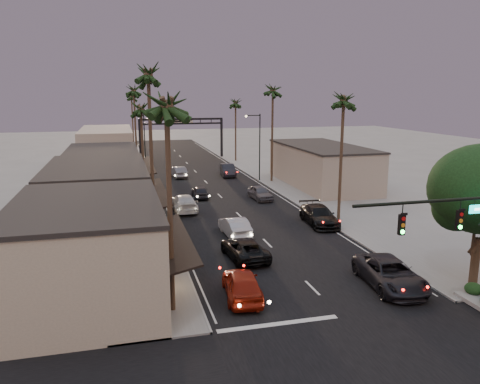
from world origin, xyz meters
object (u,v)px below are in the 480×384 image
arch (181,128)px  streetlight_right (258,142)px  palm_lb (148,70)px  palm_rc (236,100)px  traffic_signal (470,228)px  palm_lc (141,105)px  palm_far (131,94)px  oncoming_red (242,284)px  palm_rb (273,87)px  curbside_black (319,215)px  streetlight_left (146,136)px  palm_la (166,97)px  oncoming_silver (235,227)px  palm_ld (134,88)px  curbside_near (390,274)px  oncoming_pickup (244,249)px  palm_ra (344,96)px

arch → streetlight_right: bearing=-74.5°
arch → palm_lb: size_ratio=1.00×
palm_lb → palm_rc: bearing=67.7°
traffic_signal → palm_lc: bearing=114.1°
palm_far → oncoming_red: bearing=-86.8°
palm_rb → curbside_black: bearing=-96.6°
arch → curbside_black: (6.17, -47.02, -4.68)m
arch → streetlight_left: bearing=-120.0°
palm_la → palm_rc: palm_la is taller
palm_lb → oncoming_silver: bearing=-3.7°
palm_lc → oncoming_red: palm_lc is taller
palm_far → oncoming_silver: (6.27, -56.42, -10.65)m
palm_lb → palm_ld: bearing=90.0°
traffic_signal → oncoming_silver: (-7.72, 17.58, -4.28)m
oncoming_silver → traffic_signal: bearing=111.4°
curbside_black → curbside_near: bearing=-92.1°
traffic_signal → palm_lb: 24.44m
palm_rc → palm_far: 21.97m
traffic_signal → palm_lb: (-14.29, 18.00, 8.30)m
oncoming_red → streetlight_left: bearing=-80.7°
palm_rb → curbside_black: size_ratio=2.43×
traffic_signal → oncoming_red: size_ratio=1.71×
palm_far → oncoming_silver: bearing=-83.7°
streetlight_left → curbside_black: (13.09, -35.03, -4.48)m
palm_rb → palm_far: palm_rb is taller
palm_rc → palm_lb: bearing=-112.3°
streetlight_left → palm_far: 20.96m
palm_rc → streetlight_left: bearing=-158.9°
traffic_signal → oncoming_pickup: traffic_signal is taller
curbside_near → arch: bearing=100.0°
palm_la → palm_ld: palm_ld is taller
arch → palm_rb: palm_rb is taller
streetlight_right → palm_rc: 19.75m
streetlight_right → curbside_black: streetlight_right is taller
palm_rb → oncoming_pickup: 32.30m
arch → palm_lb: 49.39m
palm_la → oncoming_pickup: bearing=50.0°
traffic_signal → palm_la: (-14.29, 5.00, 6.36)m
streetlight_left → oncoming_silver: size_ratio=1.86×
palm_lc → palm_ra: size_ratio=0.92×
palm_lc → arch: bearing=75.8°
palm_la → palm_ra: (17.20, 15.00, 0.00)m
arch → curbside_near: (4.65, -61.00, -4.68)m
traffic_signal → palm_la: bearing=160.7°
streetlight_right → palm_ld: 19.78m
streetlight_left → palm_lc: bearing=-94.4°
palm_lb → curbside_black: size_ratio=2.60×
palm_far → oncoming_red: size_ratio=2.65×
palm_rc → curbside_black: palm_rc is taller
arch → palm_far: size_ratio=1.15×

